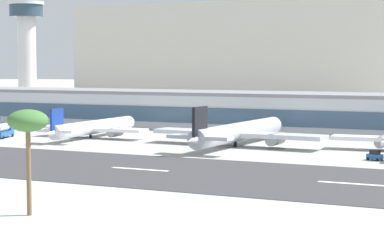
{
  "coord_description": "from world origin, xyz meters",
  "views": [
    {
      "loc": [
        107.82,
        -125.78,
        19.79
      ],
      "look_at": [
        29.12,
        44.8,
        4.26
      ],
      "focal_mm": 68.42,
      "sensor_mm": 36.0,
      "label": 1
    }
  ],
  "objects": [
    {
      "name": "distant_hotel_block",
      "position": [
        -12.81,
        181.54,
        23.49
      ],
      "size": [
        149.44,
        33.88,
        46.97
      ],
      "primitive_type": "cube",
      "color": "beige",
      "rests_on": "ground_plane"
    },
    {
      "name": "airliner_navy_tail_gate_1",
      "position": [
        0.97,
        40.83,
        2.83
      ],
      "size": [
        31.49,
        42.42,
        8.86
      ],
      "rotation": [
        0.0,
        0.0,
        1.57
      ],
      "color": "white",
      "rests_on": "ground_plane"
    },
    {
      "name": "airliner_black_tail_gate_2",
      "position": [
        43.82,
        38.16,
        3.4
      ],
      "size": [
        44.16,
        51.13,
        10.67
      ],
      "rotation": [
        0.0,
        0.0,
        1.51
      ],
      "color": "silver",
      "rests_on": "ground_plane"
    },
    {
      "name": "runway_centreline_dash_6",
      "position": [
        81.89,
        -5.59,
        0.09
      ],
      "size": [
        12.0,
        1.2,
        0.01
      ],
      "primitive_type": "cube",
      "color": "white",
      "rests_on": "runway_strip"
    },
    {
      "name": "service_fuel_truck_0",
      "position": [
        -21.19,
        31.79,
        2.03
      ],
      "size": [
        4.73,
        8.88,
        3.95
      ],
      "rotation": [
        0.0,
        0.0,
        1.84
      ],
      "color": "#23569E",
      "rests_on": "ground_plane"
    },
    {
      "name": "palm_tree_0",
      "position": [
        48.6,
        -48.55,
        12.17
      ],
      "size": [
        5.37,
        5.37,
        13.99
      ],
      "color": "brown",
      "rests_on": "ground_plane"
    },
    {
      "name": "terminal_building",
      "position": [
        19.75,
        84.24,
        5.73
      ],
      "size": [
        220.76,
        24.91,
        11.45
      ],
      "color": "silver",
      "rests_on": "ground_plane"
    },
    {
      "name": "runway_centreline_dash_5",
      "position": [
        41.54,
        -5.59,
        0.09
      ],
      "size": [
        12.0,
        1.2,
        0.01
      ],
      "primitive_type": "cube",
      "color": "white",
      "rests_on": "runway_strip"
    },
    {
      "name": "service_baggage_tug_1",
      "position": [
        79.26,
        26.63,
        1.05
      ],
      "size": [
        3.55,
        2.73,
        2.2
      ],
      "rotation": [
        0.0,
        0.0,
        5.94
      ],
      "color": "#23569E",
      "rests_on": "ground_plane"
    },
    {
      "name": "control_tower",
      "position": [
        -72.7,
        109.84,
        26.94
      ],
      "size": [
        14.05,
        14.05,
        44.45
      ],
      "color": "silver",
      "rests_on": "ground_plane"
    }
  ]
}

